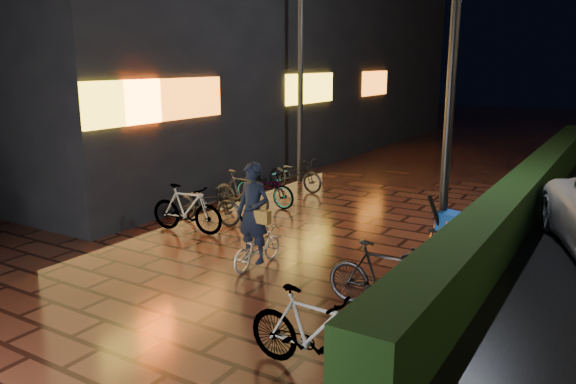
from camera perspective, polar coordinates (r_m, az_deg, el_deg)
The scene contains 10 objects.
ground at distance 8.86m, azimuth -7.34°, elevation -9.62°, with size 80.00×80.00×0.00m, color #381911.
hedge at distance 14.71m, azimuth 23.65°, elevation 0.61°, with size 0.70×20.00×1.00m, color black.
storefront_block at distance 23.11m, azimuth -8.10°, elevation 15.70°, with size 12.09×22.00×9.00m.
lamp_post_hedge at distance 10.20m, azimuth 16.30°, elevation 11.59°, with size 0.55×0.28×5.86m.
lamp_post_sf at distance 15.99m, azimuth 1.29°, elevation 12.05°, with size 0.54×0.17×5.65m.
cyclist at distance 9.42m, azimuth -3.36°, elevation -3.78°, with size 0.66×1.28×1.81m.
traffic_barrier at distance 10.84m, azimuth 15.58°, elevation -3.82°, with size 0.94×1.66×0.68m.
cart_assembly at distance 10.42m, azimuth 16.16°, elevation -3.14°, with size 0.76×0.65×1.14m.
parked_bikes_storefront at distance 13.06m, azimuth -4.46°, elevation 0.05°, with size 1.96×5.11×0.99m.
parked_bikes_hedge at distance 7.14m, azimuth 6.38°, elevation -11.04°, with size 1.69×2.44×0.99m.
Camera 1 is at (5.21, -6.30, 3.40)m, focal length 35.00 mm.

